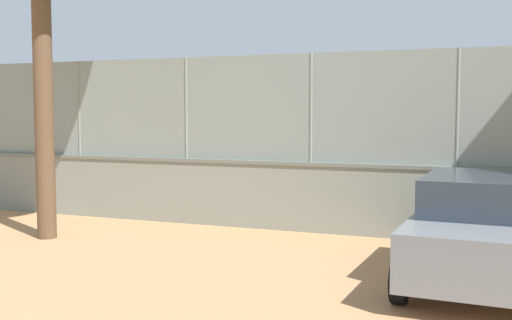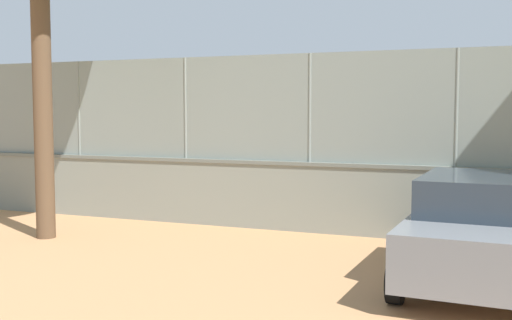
{
  "view_description": "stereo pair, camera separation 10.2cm",
  "coord_description": "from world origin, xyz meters",
  "px_view_note": "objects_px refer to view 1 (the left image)",
  "views": [
    {
      "loc": [
        -4.92,
        26.93,
        2.61
      ],
      "look_at": [
        0.92,
        10.16,
        1.21
      ],
      "focal_mm": 43.23,
      "sensor_mm": 36.0,
      "label": 1
    },
    {
      "loc": [
        -5.02,
        26.89,
        2.61
      ],
      "look_at": [
        0.92,
        10.16,
        1.21
      ],
      "focal_mm": 43.23,
      "sensor_mm": 36.0,
      "label": 2
    }
  ],
  "objects_px": {
    "player_at_service_line": "(315,168)",
    "parked_car_grey": "(477,228)",
    "player_foreground_swinging": "(205,160)",
    "sports_ball": "(156,191)"
  },
  "relations": [
    {
      "from": "player_at_service_line",
      "to": "sports_ball",
      "type": "bearing_deg",
      "value": 8.86
    },
    {
      "from": "player_at_service_line",
      "to": "parked_car_grey",
      "type": "height_order",
      "value": "parked_car_grey"
    },
    {
      "from": "player_at_service_line",
      "to": "sports_ball",
      "type": "xyz_separation_m",
      "value": [
        4.98,
        0.78,
        -0.83
      ]
    },
    {
      "from": "player_foreground_swinging",
      "to": "sports_ball",
      "type": "bearing_deg",
      "value": 42.8
    },
    {
      "from": "player_foreground_swinging",
      "to": "sports_ball",
      "type": "xyz_separation_m",
      "value": [
        1.21,
        1.12,
        -0.93
      ]
    },
    {
      "from": "player_at_service_line",
      "to": "parked_car_grey",
      "type": "distance_m",
      "value": 9.46
    },
    {
      "from": "player_foreground_swinging",
      "to": "sports_ball",
      "type": "distance_m",
      "value": 1.89
    },
    {
      "from": "player_foreground_swinging",
      "to": "parked_car_grey",
      "type": "relative_size",
      "value": 0.39
    },
    {
      "from": "parked_car_grey",
      "to": "player_at_service_line",
      "type": "bearing_deg",
      "value": -61.18
    },
    {
      "from": "sports_ball",
      "to": "player_at_service_line",
      "type": "bearing_deg",
      "value": -171.14
    }
  ]
}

